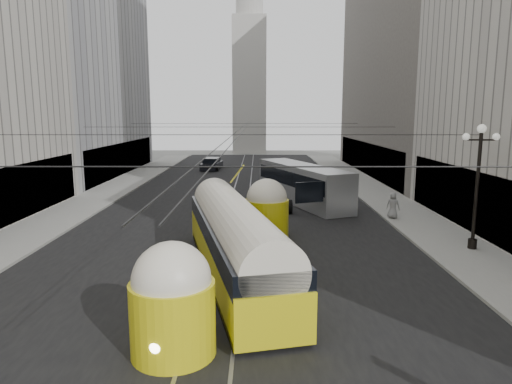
{
  "coord_description": "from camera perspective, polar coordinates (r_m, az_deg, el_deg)",
  "views": [
    {
      "loc": [
        1.48,
        -4.83,
        7.01
      ],
      "look_at": [
        1.41,
        15.26,
        3.58
      ],
      "focal_mm": 32.0,
      "sensor_mm": 36.0,
      "label": 1
    }
  ],
  "objects": [
    {
      "name": "road",
      "position": [
        38.01,
        -2.03,
        -0.93
      ],
      "size": [
        20.0,
        85.0,
        0.02
      ],
      "primitive_type": "cube",
      "color": "black",
      "rests_on": "ground"
    },
    {
      "name": "sidewalk_left",
      "position": [
        43.55,
        -17.83,
        0.07
      ],
      "size": [
        4.0,
        72.0,
        0.15
      ],
      "primitive_type": "cube",
      "color": "gray",
      "rests_on": "ground"
    },
    {
      "name": "sidewalk_right",
      "position": [
        42.73,
        14.46,
        0.05
      ],
      "size": [
        4.0,
        72.0,
        0.15
      ],
      "primitive_type": "cube",
      "color": "gray",
      "rests_on": "ground"
    },
    {
      "name": "rail_left",
      "position": [
        38.04,
        -3.16,
        -0.93
      ],
      "size": [
        0.12,
        85.0,
        0.04
      ],
      "primitive_type": "cube",
      "color": "gray",
      "rests_on": "ground"
    },
    {
      "name": "rail_right",
      "position": [
        37.99,
        -0.9,
        -0.94
      ],
      "size": [
        0.12,
        85.0,
        0.04
      ],
      "primitive_type": "cube",
      "color": "gray",
      "rests_on": "ground"
    },
    {
      "name": "building_left_far",
      "position": [
        57.49,
        -22.69,
        16.27
      ],
      "size": [
        12.6,
        28.6,
        28.6
      ],
      "color": "#999999",
      "rests_on": "ground"
    },
    {
      "name": "building_right_far",
      "position": [
        56.74,
        20.35,
        18.55
      ],
      "size": [
        12.6,
        32.6,
        32.6
      ],
      "color": "#514C47",
      "rests_on": "ground"
    },
    {
      "name": "distant_tower",
      "position": [
        85.21,
        -0.82,
        15.06
      ],
      "size": [
        6.0,
        6.0,
        31.36
      ],
      "color": "#B2AFA8",
      "rests_on": "ground"
    },
    {
      "name": "lamppost_right_mid",
      "position": [
        25.6,
        25.96,
        1.39
      ],
      "size": [
        1.86,
        0.44,
        6.37
      ],
      "color": "black",
      "rests_on": "sidewalk_right"
    },
    {
      "name": "catenary",
      "position": [
        36.36,
        -1.96,
        7.92
      ],
      "size": [
        25.0,
        72.0,
        0.23
      ],
      "color": "black",
      "rests_on": "ground"
    },
    {
      "name": "streetcar",
      "position": [
        19.75,
        -2.66,
        -5.93
      ],
      "size": [
        5.51,
        15.5,
        3.47
      ],
      "color": "#D1C612",
      "rests_on": "ground"
    },
    {
      "name": "city_bus",
      "position": [
        36.4,
        5.81,
        1.2
      ],
      "size": [
        6.69,
        12.42,
        3.04
      ],
      "color": "#ABADB1",
      "rests_on": "ground"
    },
    {
      "name": "sedan_white_far",
      "position": [
        50.27,
        2.7,
        2.48
      ],
      "size": [
        2.04,
        4.92,
        1.55
      ],
      "color": "silver",
      "rests_on": "ground"
    },
    {
      "name": "sedan_dark_far",
      "position": [
        58.51,
        -5.56,
        3.46
      ],
      "size": [
        2.58,
        5.07,
        1.53
      ],
      "color": "black",
      "rests_on": "ground"
    },
    {
      "name": "pedestrian_sidewalk_right",
      "position": [
        31.68,
        16.75,
        -1.6
      ],
      "size": [
        1.0,
        0.83,
        1.75
      ],
      "primitive_type": "imported",
      "rotation": [
        0.0,
        0.0,
        2.72
      ],
      "color": "slate",
      "rests_on": "sidewalk_right"
    }
  ]
}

